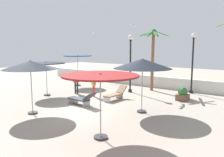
# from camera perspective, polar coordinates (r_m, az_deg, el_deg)

# --- Properties ---
(ground_plane) EXTENTS (56.00, 56.00, 0.00)m
(ground_plane) POSITION_cam_1_polar(r_m,az_deg,el_deg) (12.34, -9.15, -8.10)
(ground_plane) COLOR #9E9384
(boundary_wall) EXTENTS (25.20, 0.30, 0.94)m
(boundary_wall) POSITION_cam_1_polar(r_m,az_deg,el_deg) (19.49, 10.67, -0.78)
(boundary_wall) COLOR silver
(boundary_wall) RESTS_ON ground_plane
(patio_umbrella_0) EXTENTS (2.42, 2.42, 2.76)m
(patio_umbrella_0) POSITION_cam_1_polar(r_m,az_deg,el_deg) (19.97, -8.72, 5.30)
(patio_umbrella_0) COLOR #333338
(patio_umbrella_0) RESTS_ON ground_plane
(patio_umbrella_1) EXTENTS (2.74, 2.74, 2.77)m
(patio_umbrella_1) POSITION_cam_1_polar(r_m,az_deg,el_deg) (11.99, -19.96, 3.15)
(patio_umbrella_1) COLOR #333338
(patio_umbrella_1) RESTS_ON ground_plane
(patio_umbrella_2) EXTENTS (2.83, 2.83, 2.50)m
(patio_umbrella_2) POSITION_cam_1_polar(r_m,az_deg,el_deg) (8.17, -2.98, -0.03)
(patio_umbrella_2) COLOR #333338
(patio_umbrella_2) RESTS_ON ground_plane
(patio_umbrella_3) EXTENTS (3.02, 3.02, 2.85)m
(patio_umbrella_3) POSITION_cam_1_polar(r_m,az_deg,el_deg) (11.61, 7.73, 3.70)
(patio_umbrella_3) COLOR #333338
(patio_umbrella_3) RESTS_ON ground_plane
(patio_umbrella_4) EXTENTS (2.62, 2.62, 2.43)m
(patio_umbrella_4) POSITION_cam_1_polar(r_m,az_deg,el_deg) (16.30, -16.37, 3.40)
(patio_umbrella_4) COLOR #333338
(patio_umbrella_4) RESTS_ON ground_plane
(palm_tree_1) EXTENTS (2.49, 2.49, 4.76)m
(palm_tree_1) POSITION_cam_1_polar(r_m,az_deg,el_deg) (17.74, 10.30, 7.10)
(palm_tree_1) COLOR brown
(palm_tree_1) RESTS_ON ground_plane
(lamp_post_0) EXTENTS (0.39, 0.39, 4.28)m
(lamp_post_0) POSITION_cam_1_polar(r_m,az_deg,el_deg) (16.88, 4.69, 5.63)
(lamp_post_0) COLOR black
(lamp_post_0) RESTS_ON ground_plane
(lamp_post_1) EXTENTS (0.35, 0.35, 4.38)m
(lamp_post_1) POSITION_cam_1_polar(r_m,az_deg,el_deg) (17.42, 19.76, 4.86)
(lamp_post_1) COLOR black
(lamp_post_1) RESTS_ON ground_plane
(lounge_chair_0) EXTENTS (1.89, 0.60, 0.83)m
(lounge_chair_0) POSITION_cam_1_polar(r_m,az_deg,el_deg) (13.32, -7.74, -5.11)
(lounge_chair_0) COLOR #B7B7BC
(lounge_chair_0) RESTS_ON ground_plane
(lounge_chair_1) EXTENTS (0.59, 1.90, 0.84)m
(lounge_chair_1) POSITION_cam_1_polar(r_m,az_deg,el_deg) (14.63, 0.92, -3.87)
(lounge_chair_1) COLOR #B7B7BC
(lounge_chair_1) RESTS_ON ground_plane
(guest_0) EXTENTS (0.50, 0.39, 1.67)m
(guest_0) POSITION_cam_1_polar(r_m,az_deg,el_deg) (16.63, -9.05, -0.36)
(guest_0) COLOR #26262D
(guest_0) RESTS_ON ground_plane
(guest_1) EXTENTS (0.48, 0.40, 1.58)m
(guest_1) POSITION_cam_1_polar(r_m,az_deg,el_deg) (15.47, -4.67, -1.14)
(guest_1) COLOR #D8333F
(guest_1) RESTS_ON ground_plane
(seagull_0) EXTENTS (1.01, 0.84, 0.16)m
(seagull_0) POSITION_cam_1_polar(r_m,az_deg,el_deg) (24.30, -4.73, 11.48)
(seagull_0) COLOR white
(seagull_1) EXTENTS (0.40, 1.24, 0.16)m
(seagull_1) POSITION_cam_1_polar(r_m,az_deg,el_deg) (16.97, 5.25, 13.23)
(seagull_1) COLOR white
(planter) EXTENTS (0.70, 0.70, 0.85)m
(planter) POSITION_cam_1_polar(r_m,az_deg,el_deg) (15.11, 17.46, -3.89)
(planter) COLOR brown
(planter) RESTS_ON ground_plane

